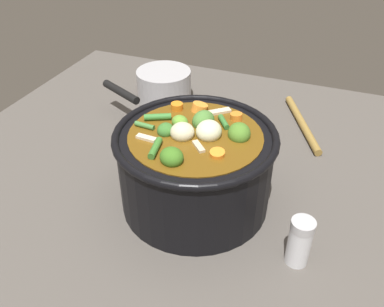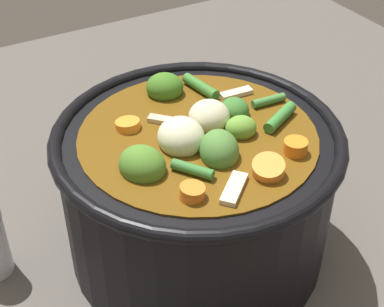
{
  "view_description": "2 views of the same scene",
  "coord_description": "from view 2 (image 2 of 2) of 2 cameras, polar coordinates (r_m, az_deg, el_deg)",
  "views": [
    {
      "loc": [
        -0.51,
        -0.19,
        0.49
      ],
      "look_at": [
        -0.01,
        0.0,
        0.11
      ],
      "focal_mm": 38.56,
      "sensor_mm": 36.0,
      "label": 1
    },
    {
      "loc": [
        0.37,
        -0.21,
        0.44
      ],
      "look_at": [
        0.0,
        -0.01,
        0.12
      ],
      "focal_mm": 54.46,
      "sensor_mm": 36.0,
      "label": 2
    }
  ],
  "objects": [
    {
      "name": "cooking_pot",
      "position": [
        0.56,
        0.53,
        -3.47
      ],
      "size": [
        0.27,
        0.27,
        0.17
      ],
      "color": "black",
      "rests_on": "ground_plane"
    },
    {
      "name": "ground_plane",
      "position": [
        0.61,
        0.49,
        -8.93
      ],
      "size": [
        1.1,
        1.1,
        0.0
      ],
      "primitive_type": "plane",
      "color": "#514C47"
    }
  ]
}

